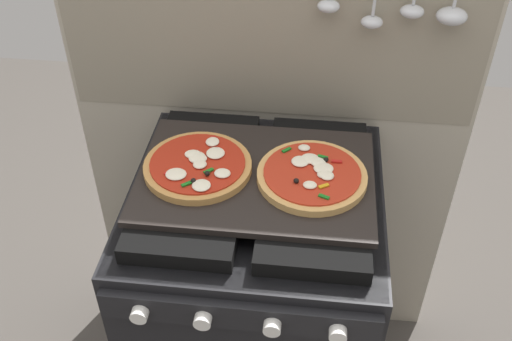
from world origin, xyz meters
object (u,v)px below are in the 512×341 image
object	(u,v)px
baking_tray	(256,176)
pizza_right	(312,175)
pizza_left	(198,166)
stove	(256,302)

from	to	relation	value
baking_tray	pizza_right	xyz separation A→B (m)	(0.13, -0.00, 0.02)
pizza_right	baking_tray	bearing A→B (deg)	178.29
pizza_left	baking_tray	bearing A→B (deg)	0.69
stove	pizza_right	distance (m)	0.49
stove	pizza_right	world-z (taller)	pizza_right
stove	pizza_right	bearing A→B (deg)	-0.98
baking_tray	pizza_right	bearing A→B (deg)	-1.71
pizza_right	pizza_left	bearing A→B (deg)	179.52
baking_tray	pizza_right	world-z (taller)	pizza_right
stove	baking_tray	world-z (taller)	baking_tray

